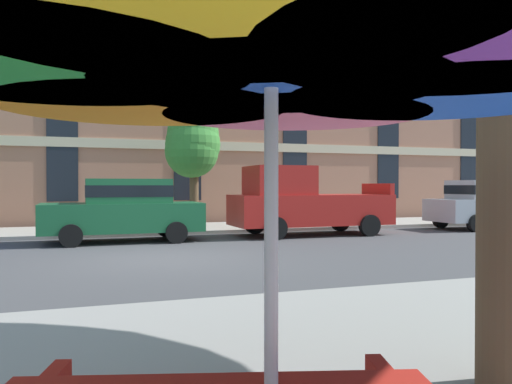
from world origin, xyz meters
TOP-DOWN VIEW (x-y plane):
  - ground_plane at (0.00, 0.00)m, footprint 120.00×120.00m
  - sidewalk_far at (0.00, 6.80)m, footprint 56.00×3.60m
  - apartment_building at (-0.00, 14.99)m, footprint 46.80×12.08m
  - sedan_green at (-0.53, 3.70)m, footprint 4.40×1.98m
  - pickup_red at (5.04, 3.70)m, footprint 5.10×2.12m
  - sedan_silver at (12.37, 3.70)m, footprint 4.40×1.98m
  - street_tree_middle at (1.99, 6.35)m, footprint 1.95×1.95m
  - patio_umbrella at (-0.93, -9.00)m, footprint 3.32×3.08m

SIDE VIEW (x-z plane):
  - ground_plane at x=0.00m, z-range 0.00..0.00m
  - sidewalk_far at x=0.00m, z-range 0.00..0.12m
  - sedan_green at x=-0.53m, z-range 0.06..1.84m
  - sedan_silver at x=12.37m, z-range 0.06..1.84m
  - pickup_red at x=5.04m, z-range -0.07..2.13m
  - patio_umbrella at x=-0.93m, z-range 0.97..3.44m
  - street_tree_middle at x=1.99m, z-range 0.90..5.18m
  - apartment_building at x=0.00m, z-range 0.00..12.80m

